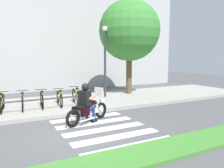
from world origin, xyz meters
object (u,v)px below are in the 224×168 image
object	(u,v)px
bicycle_4	(42,99)
tree_near_rack	(129,31)
bike_rack	(24,101)
street_lamp	(105,55)
bicycle_6	(76,96)
motorcycle	(88,110)
bicycle_5	(60,98)
rider	(86,100)
bicycle_2	(2,103)
bicycle_3	(23,101)

from	to	relation	value
bicycle_4	tree_near_rack	world-z (taller)	tree_near_rack
bike_rack	street_lamp	distance (m)	5.00
street_lamp	bicycle_6	bearing A→B (deg)	-152.95
motorcycle	bicycle_5	distance (m)	2.64
rider	bicycle_2	distance (m)	3.72
bicycle_5	tree_near_rack	bearing A→B (deg)	17.32
bicycle_2	bike_rack	size ratio (longest dim) A/B	0.30
motorcycle	bicycle_3	xyz separation A→B (m)	(-1.90, 2.61, 0.04)
bicycle_4	tree_near_rack	xyz separation A→B (m)	(5.38, 1.44, 3.38)
street_lamp	tree_near_rack	bearing A→B (deg)	12.56
bike_rack	bicycle_4	bearing A→B (deg)	35.44
bicycle_2	bicycle_4	size ratio (longest dim) A/B	1.02
motorcycle	bicycle_5	world-z (taller)	motorcycle
bicycle_3	bicycle_5	world-z (taller)	bicycle_3
rider	street_lamp	size ratio (longest dim) A/B	0.36
tree_near_rack	street_lamp	bearing A→B (deg)	-167.44
bike_rack	bicycle_5	bearing A→B (deg)	19.62
bicycle_2	bicycle_5	world-z (taller)	bicycle_2
bicycle_6	bicycle_4	bearing A→B (deg)	179.98
bicycle_2	tree_near_rack	xyz separation A→B (m)	(6.94, 1.44, 3.38)
bicycle_6	street_lamp	xyz separation A→B (m)	(2.03, 1.04, 1.93)
bicycle_4	tree_near_rack	size ratio (longest dim) A/B	0.28
motorcycle	bicycle_4	distance (m)	2.84
rider	bicycle_6	world-z (taller)	rider
bicycle_2	bicycle_3	xyz separation A→B (m)	(0.78, 0.00, -0.01)
bicycle_5	rider	bearing A→B (deg)	-84.13
motorcycle	rider	distance (m)	0.37
rider	bicycle_5	xyz separation A→B (m)	(-0.27, 2.64, -0.33)
motorcycle	bicycle_2	xyz separation A→B (m)	(-2.68, 2.61, 0.05)
bicycle_3	bicycle_6	xyz separation A→B (m)	(2.33, -0.00, 0.01)
bicycle_4	bike_rack	world-z (taller)	bicycle_4
bicycle_5	bicycle_6	xyz separation A→B (m)	(0.78, -0.00, 0.02)
bicycle_2	bike_rack	world-z (taller)	bicycle_2
bike_rack	bicycle_2	bearing A→B (deg)	144.54
bicycle_3	bike_rack	xyz separation A→B (m)	(-0.00, -0.55, 0.08)
rider	bicycle_2	bearing A→B (deg)	134.61
bicycle_4	tree_near_rack	bearing A→B (deg)	14.95
motorcycle	street_lamp	xyz separation A→B (m)	(2.46, 3.65, 1.98)
bicycle_3	bicycle_6	size ratio (longest dim) A/B	1.03
bicycle_5	bicycle_4	bearing A→B (deg)	-179.94
rider	bicycle_5	distance (m)	2.68
bicycle_5	bicycle_3	bearing A→B (deg)	-179.99
street_lamp	motorcycle	bearing A→B (deg)	-124.03
motorcycle	street_lamp	size ratio (longest dim) A/B	0.48
bicycle_3	street_lamp	world-z (taller)	street_lamp
bicycle_2	street_lamp	bearing A→B (deg)	11.40
bicycle_5	bicycle_6	bearing A→B (deg)	-0.09
motorcycle	bike_rack	xyz separation A→B (m)	(-1.90, 2.06, 0.12)
bicycle_5	street_lamp	size ratio (longest dim) A/B	0.42
motorcycle	bicycle_5	bearing A→B (deg)	97.51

